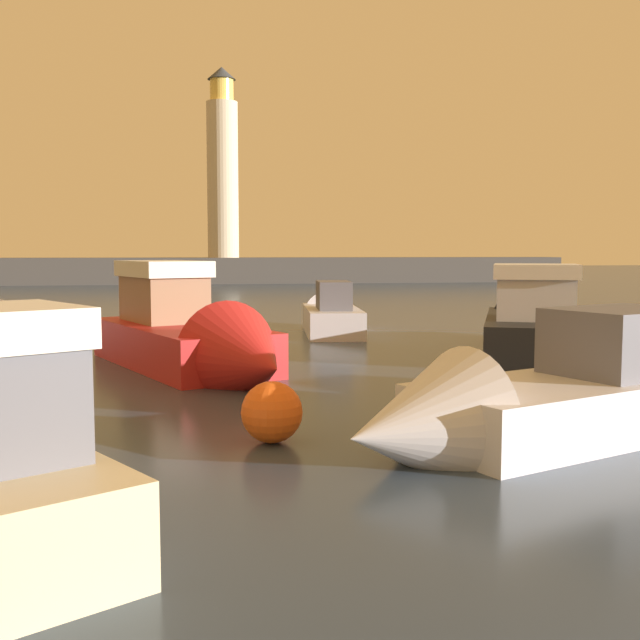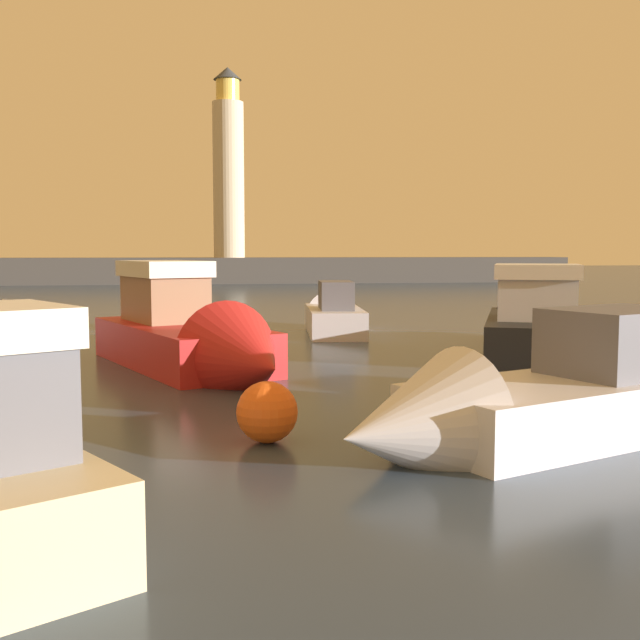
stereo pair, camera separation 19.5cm
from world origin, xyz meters
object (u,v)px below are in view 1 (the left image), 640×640
at_px(motorboat_3, 330,315).
at_px(motorboat_5, 532,402).
at_px(motorboat_4, 532,323).
at_px(motorboat_2, 200,340).
at_px(mooring_buoy, 272,412).
at_px(lighthouse, 223,168).

distance_m(motorboat_3, motorboat_5, 16.94).
relative_size(motorboat_3, motorboat_5, 0.84).
bearing_deg(motorboat_4, motorboat_2, -163.50).
bearing_deg(motorboat_5, mooring_buoy, 169.43).
bearing_deg(lighthouse, mooring_buoy, -91.65).
bearing_deg(motorboat_3, motorboat_4, -49.05).
distance_m(motorboat_4, mooring_buoy, 13.65).
height_order(lighthouse, motorboat_2, lighthouse).
relative_size(motorboat_2, mooring_buoy, 9.15).
bearing_deg(motorboat_3, mooring_buoy, -103.45).
bearing_deg(motorboat_5, lighthouse, 92.18).
xyz_separation_m(motorboat_2, motorboat_4, (10.14, 3.00, -0.02)).
height_order(motorboat_3, motorboat_5, motorboat_5).
xyz_separation_m(motorboat_2, motorboat_5, (5.02, -7.91, -0.16)).
distance_m(motorboat_5, mooring_buoy, 4.06).
distance_m(lighthouse, motorboat_4, 50.60).
relative_size(motorboat_3, mooring_buoy, 6.69).
xyz_separation_m(motorboat_3, motorboat_5, (0.11, -16.94, 0.03)).
bearing_deg(motorboat_2, mooring_buoy, -81.78).
relative_size(lighthouse, motorboat_4, 1.91).
xyz_separation_m(lighthouse, mooring_buoy, (-1.70, -59.27, -10.07)).
bearing_deg(motorboat_4, motorboat_5, -115.12).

